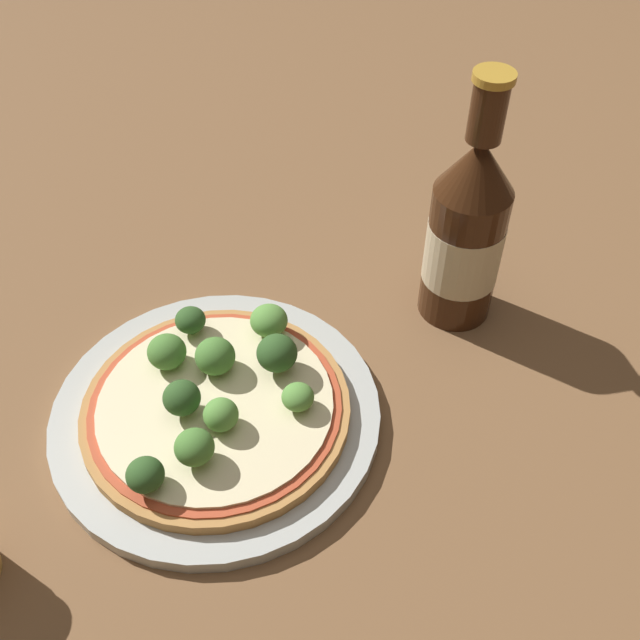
% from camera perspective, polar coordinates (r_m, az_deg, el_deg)
% --- Properties ---
extents(ground_plane, '(3.00, 3.00, 0.00)m').
position_cam_1_polar(ground_plane, '(0.59, -8.10, -6.66)').
color(ground_plane, brown).
extents(plate, '(0.25, 0.25, 0.01)m').
position_cam_1_polar(plate, '(0.58, -7.98, -7.16)').
color(plate, '#B2B7B2').
rests_on(plate, ground_plane).
extents(pizza, '(0.20, 0.20, 0.01)m').
position_cam_1_polar(pizza, '(0.56, -7.98, -6.65)').
color(pizza, '#B77F42').
rests_on(pizza, plate).
extents(broccoli_floret_0, '(0.03, 0.03, 0.02)m').
position_cam_1_polar(broccoli_floret_0, '(0.54, -7.73, -7.22)').
color(broccoli_floret_0, '#6B8E51').
rests_on(broccoli_floret_0, pizza).
extents(broccoli_floret_1, '(0.03, 0.03, 0.03)m').
position_cam_1_polar(broccoli_floret_1, '(0.58, -11.59, -2.39)').
color(broccoli_floret_1, '#6B8E51').
rests_on(broccoli_floret_1, pizza).
extents(broccoli_floret_2, '(0.03, 0.03, 0.03)m').
position_cam_1_polar(broccoli_floret_2, '(0.56, -3.24, -2.68)').
color(broccoli_floret_2, '#6B8E51').
rests_on(broccoli_floret_2, pizza).
extents(broccoli_floret_3, '(0.03, 0.03, 0.02)m').
position_cam_1_polar(broccoli_floret_3, '(0.52, -13.17, -11.42)').
color(broccoli_floret_3, '#6B8E51').
rests_on(broccoli_floret_3, pizza).
extents(broccoli_floret_4, '(0.03, 0.03, 0.02)m').
position_cam_1_polar(broccoli_floret_4, '(0.59, -3.91, -0.04)').
color(broccoli_floret_4, '#6B8E51').
rests_on(broccoli_floret_4, pizza).
extents(broccoli_floret_5, '(0.02, 0.02, 0.02)m').
position_cam_1_polar(broccoli_floret_5, '(0.60, -9.43, 0.08)').
color(broccoli_floret_5, '#6B8E51').
rests_on(broccoli_floret_5, pizza).
extents(broccoli_floret_6, '(0.02, 0.02, 0.02)m').
position_cam_1_polar(broccoli_floret_6, '(0.54, -1.70, -5.89)').
color(broccoli_floret_6, '#6B8E51').
rests_on(broccoli_floret_6, pizza).
extents(broccoli_floret_7, '(0.03, 0.03, 0.03)m').
position_cam_1_polar(broccoli_floret_7, '(0.54, -10.49, -5.87)').
color(broccoli_floret_7, '#6B8E51').
rests_on(broccoli_floret_7, pizza).
extents(broccoli_floret_8, '(0.03, 0.03, 0.03)m').
position_cam_1_polar(broccoli_floret_8, '(0.52, -9.55, -9.55)').
color(broccoli_floret_8, '#6B8E51').
rests_on(broccoli_floret_8, pizza).
extents(broccoli_floret_9, '(0.03, 0.03, 0.03)m').
position_cam_1_polar(broccoli_floret_9, '(0.57, -7.99, -2.75)').
color(broccoli_floret_9, '#6B8E51').
rests_on(broccoli_floret_9, pizza).
extents(beer_bottle, '(0.06, 0.06, 0.22)m').
position_cam_1_polar(beer_bottle, '(0.61, 11.08, 6.61)').
color(beer_bottle, '#381E0F').
rests_on(beer_bottle, ground_plane).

